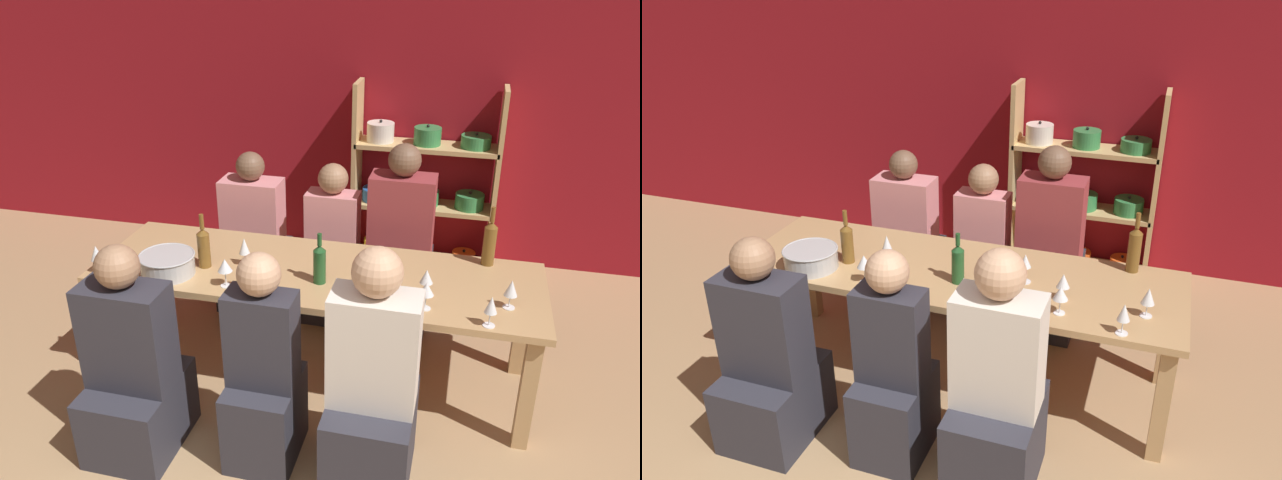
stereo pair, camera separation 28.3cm
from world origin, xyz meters
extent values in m
cube|color=maroon|center=(0.00, 3.83, 1.35)|extent=(8.80, 0.06, 2.70)
cube|color=tan|center=(-0.15, 3.63, 0.75)|extent=(0.04, 0.30, 1.50)
cube|color=tan|center=(0.96, 3.63, 0.75)|extent=(0.04, 0.30, 1.50)
cube|color=tan|center=(0.41, 3.63, 0.02)|extent=(1.11, 0.30, 0.04)
cylinder|color=gold|center=(0.04, 3.63, 0.11)|extent=(0.20, 0.20, 0.15)
sphere|color=black|center=(0.04, 3.63, 0.19)|extent=(0.02, 0.02, 0.02)
cylinder|color=#E0561E|center=(0.41, 3.63, 0.09)|extent=(0.23, 0.23, 0.11)
sphere|color=black|center=(0.41, 3.63, 0.15)|extent=(0.02, 0.02, 0.02)
cylinder|color=#E0561E|center=(0.78, 3.63, 0.09)|extent=(0.19, 0.19, 0.11)
sphere|color=black|center=(0.78, 3.63, 0.15)|extent=(0.02, 0.02, 0.02)
cube|color=tan|center=(0.41, 3.63, 0.52)|extent=(1.11, 0.30, 0.04)
cylinder|color=#235BAD|center=(0.04, 3.63, 0.59)|extent=(0.25, 0.25, 0.10)
sphere|color=black|center=(0.04, 3.63, 0.65)|extent=(0.02, 0.02, 0.02)
cylinder|color=#338447|center=(0.41, 3.63, 0.60)|extent=(0.25, 0.25, 0.12)
sphere|color=black|center=(0.41, 3.63, 0.67)|extent=(0.02, 0.02, 0.02)
cylinder|color=#338447|center=(0.78, 3.63, 0.60)|extent=(0.23, 0.23, 0.12)
sphere|color=black|center=(0.78, 3.63, 0.67)|extent=(0.02, 0.02, 0.02)
cube|color=tan|center=(0.41, 3.63, 1.02)|extent=(1.11, 0.30, 0.04)
cylinder|color=silver|center=(0.04, 3.63, 1.11)|extent=(0.22, 0.22, 0.15)
sphere|color=black|center=(0.04, 3.63, 1.20)|extent=(0.02, 0.02, 0.02)
cylinder|color=#338447|center=(0.41, 3.63, 1.10)|extent=(0.21, 0.21, 0.13)
sphere|color=black|center=(0.41, 3.63, 1.18)|extent=(0.02, 0.02, 0.02)
cylinder|color=#338447|center=(0.78, 3.63, 1.08)|extent=(0.23, 0.23, 0.10)
sphere|color=black|center=(0.78, 3.63, 1.14)|extent=(0.02, 0.02, 0.02)
cube|color=tan|center=(-0.05, 1.94, 0.71)|extent=(2.58, 0.83, 0.04)
cube|color=tan|center=(-1.27, 1.60, 0.35)|extent=(0.08, 0.08, 0.69)
cube|color=tan|center=(1.16, 1.60, 0.35)|extent=(0.08, 0.08, 0.69)
cube|color=tan|center=(-1.27, 2.27, 0.35)|extent=(0.08, 0.08, 0.69)
cube|color=tan|center=(1.16, 2.27, 0.35)|extent=(0.08, 0.08, 0.69)
cylinder|color=#B7BABC|center=(-0.87, 1.70, 0.79)|extent=(0.31, 0.31, 0.12)
torus|color=#B7BABC|center=(-0.87, 1.70, 0.85)|extent=(0.32, 0.32, 0.01)
cylinder|color=brown|center=(0.91, 2.26, 0.85)|extent=(0.07, 0.07, 0.24)
cone|color=brown|center=(0.91, 2.26, 0.98)|extent=(0.07, 0.07, 0.03)
cylinder|color=brown|center=(0.91, 2.26, 1.05)|extent=(0.03, 0.03, 0.09)
cylinder|color=#1E4C23|center=(0.00, 1.81, 0.83)|extent=(0.07, 0.07, 0.20)
cone|color=#1E4C23|center=(0.00, 1.81, 0.94)|extent=(0.07, 0.07, 0.03)
cylinder|color=#1E4C23|center=(0.00, 1.81, 0.99)|extent=(0.03, 0.03, 0.07)
cylinder|color=brown|center=(-0.70, 1.83, 0.83)|extent=(0.07, 0.07, 0.21)
cone|color=brown|center=(-0.70, 1.83, 0.95)|extent=(0.07, 0.07, 0.03)
cylinder|color=brown|center=(-0.70, 1.83, 1.01)|extent=(0.03, 0.03, 0.09)
cylinder|color=white|center=(-0.28, 1.65, 0.73)|extent=(0.07, 0.07, 0.00)
cylinder|color=white|center=(-0.28, 1.65, 0.77)|extent=(0.01, 0.01, 0.07)
cone|color=white|center=(-0.28, 1.65, 0.86)|extent=(0.08, 0.08, 0.10)
cylinder|color=maroon|center=(-0.28, 1.65, 0.83)|extent=(0.05, 0.05, 0.04)
cylinder|color=white|center=(0.33, 1.60, 0.73)|extent=(0.07, 0.07, 0.00)
cylinder|color=white|center=(0.33, 1.60, 0.77)|extent=(0.01, 0.01, 0.06)
cone|color=white|center=(0.33, 1.60, 0.84)|extent=(0.07, 0.07, 0.09)
cylinder|color=white|center=(0.60, 1.66, 0.73)|extent=(0.06, 0.06, 0.00)
cylinder|color=white|center=(0.60, 1.66, 0.77)|extent=(0.01, 0.01, 0.08)
cone|color=white|center=(0.60, 1.66, 0.85)|extent=(0.08, 0.08, 0.07)
cylinder|color=beige|center=(0.60, 1.66, 0.83)|extent=(0.04, 0.04, 0.03)
cylinder|color=white|center=(0.35, 1.93, 0.73)|extent=(0.07, 0.07, 0.00)
cylinder|color=white|center=(0.35, 1.93, 0.78)|extent=(0.01, 0.01, 0.09)
cone|color=white|center=(0.35, 1.93, 0.86)|extent=(0.07, 0.07, 0.08)
cylinder|color=maroon|center=(0.35, 1.93, 0.84)|extent=(0.04, 0.04, 0.03)
cylinder|color=white|center=(-0.48, 1.90, 0.73)|extent=(0.07, 0.07, 0.00)
cylinder|color=white|center=(-0.48, 1.90, 0.77)|extent=(0.01, 0.01, 0.07)
cone|color=white|center=(-0.48, 1.90, 0.86)|extent=(0.06, 0.06, 0.10)
cylinder|color=white|center=(-0.38, 1.63, 0.73)|extent=(0.06, 0.06, 0.00)
cylinder|color=white|center=(-0.38, 1.63, 0.78)|extent=(0.01, 0.01, 0.08)
cone|color=white|center=(-0.38, 1.63, 0.86)|extent=(0.07, 0.07, 0.09)
cylinder|color=maroon|center=(-0.38, 1.63, 0.84)|extent=(0.04, 0.04, 0.04)
cylinder|color=white|center=(-0.49, 1.64, 0.73)|extent=(0.06, 0.06, 0.00)
cylinder|color=white|center=(-0.49, 1.64, 0.78)|extent=(0.01, 0.01, 0.09)
cone|color=white|center=(-0.49, 1.64, 0.86)|extent=(0.08, 0.08, 0.07)
cylinder|color=white|center=(0.92, 1.58, 0.73)|extent=(0.06, 0.06, 0.00)
cylinder|color=white|center=(0.92, 1.58, 0.77)|extent=(0.01, 0.01, 0.07)
cone|color=white|center=(0.92, 1.58, 0.85)|extent=(0.06, 0.06, 0.09)
cylinder|color=white|center=(-1.26, 1.61, 0.73)|extent=(0.07, 0.07, 0.00)
cylinder|color=white|center=(-1.26, 1.61, 0.77)|extent=(0.01, 0.01, 0.08)
cone|color=white|center=(-1.26, 1.61, 0.85)|extent=(0.07, 0.07, 0.09)
cylinder|color=white|center=(0.59, 1.80, 0.73)|extent=(0.06, 0.06, 0.00)
cylinder|color=white|center=(0.59, 1.80, 0.77)|extent=(0.01, 0.01, 0.07)
cone|color=white|center=(0.59, 1.80, 0.85)|extent=(0.07, 0.07, 0.08)
cylinder|color=maroon|center=(0.59, 1.80, 0.83)|extent=(0.04, 0.04, 0.03)
cylinder|color=white|center=(1.02, 1.78, 0.73)|extent=(0.06, 0.06, 0.00)
cylinder|color=white|center=(1.02, 1.78, 0.77)|extent=(0.01, 0.01, 0.07)
cone|color=white|center=(1.02, 1.78, 0.85)|extent=(0.07, 0.07, 0.09)
cylinder|color=maroon|center=(1.02, 1.78, 0.83)|extent=(0.04, 0.04, 0.03)
cube|color=#2D2D38|center=(0.41, 1.18, 0.24)|extent=(0.41, 0.51, 0.48)
cube|color=silver|center=(0.41, 1.18, 0.77)|extent=(0.41, 0.22, 0.57)
sphere|color=tan|center=(0.41, 1.18, 1.17)|extent=(0.23, 0.23, 0.23)
cube|color=#2D2D38|center=(-0.73, 2.74, 0.21)|extent=(0.43, 0.54, 0.42)
cube|color=pink|center=(-0.73, 2.74, 0.69)|extent=(0.43, 0.24, 0.53)
sphere|color=brown|center=(-0.73, 2.74, 1.05)|extent=(0.20, 0.20, 0.20)
cube|color=#2D2D38|center=(-0.81, 1.13, 0.20)|extent=(0.43, 0.54, 0.40)
cube|color=#2D2D38|center=(-0.81, 1.13, 0.68)|extent=(0.43, 0.24, 0.55)
sphere|color=#9E7556|center=(-0.81, 1.13, 1.06)|extent=(0.22, 0.22, 0.22)
cube|color=#2D2D38|center=(0.34, 2.70, 0.25)|extent=(0.43, 0.54, 0.50)
cube|color=#99383D|center=(0.34, 2.70, 0.79)|extent=(0.43, 0.24, 0.59)
sphere|color=brown|center=(0.34, 2.70, 1.19)|extent=(0.22, 0.22, 0.22)
cube|color=#2D2D38|center=(-0.14, 1.22, 0.23)|extent=(0.34, 0.43, 0.46)
cube|color=#2D2D38|center=(-0.14, 1.22, 0.71)|extent=(0.34, 0.19, 0.50)
sphere|color=tan|center=(-0.14, 1.22, 1.07)|extent=(0.21, 0.21, 0.21)
cube|color=#2D2D38|center=(-0.13, 2.69, 0.21)|extent=(0.36, 0.45, 0.42)
cube|color=pink|center=(-0.13, 2.69, 0.67)|extent=(0.36, 0.20, 0.51)
sphere|color=#9E7556|center=(-0.13, 2.69, 1.03)|extent=(0.21, 0.21, 0.21)
camera|label=1|loc=(0.75, -1.16, 2.42)|focal=35.00mm
camera|label=2|loc=(1.02, -1.08, 2.42)|focal=35.00mm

